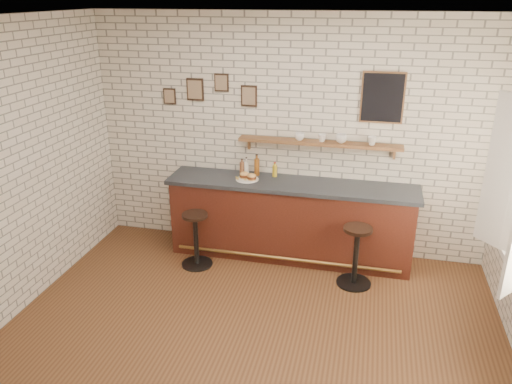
{
  "coord_description": "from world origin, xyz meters",
  "views": [
    {
      "loc": [
        1.0,
        -3.98,
        3.19
      ],
      "look_at": [
        -0.16,
        0.9,
        1.17
      ],
      "focal_mm": 35.0,
      "sensor_mm": 36.0,
      "label": 1
    }
  ],
  "objects_px": {
    "bar_counter": "(290,220)",
    "shelf_cup_a": "(300,136)",
    "bar_stool_left": "(196,238)",
    "shelf_cup_c": "(341,139)",
    "shelf_cup_b": "(322,138)",
    "shelf_cup_d": "(372,141)",
    "sandwich_plate": "(247,179)",
    "bitters_bottle_white": "(246,167)",
    "condiment_bottle_yellow": "(275,171)",
    "bitters_bottle_brown": "(242,168)",
    "bar_stool_right": "(356,254)",
    "ciabatta_sandwich": "(248,176)",
    "bitters_bottle_amber": "(257,167)"
  },
  "relations": [
    {
      "from": "bitters_bottle_amber",
      "to": "bar_stool_left",
      "type": "height_order",
      "value": "bitters_bottle_amber"
    },
    {
      "from": "condiment_bottle_yellow",
      "to": "shelf_cup_c",
      "type": "height_order",
      "value": "shelf_cup_c"
    },
    {
      "from": "bar_counter",
      "to": "shelf_cup_d",
      "type": "relative_size",
      "value": 28.75
    },
    {
      "from": "bar_stool_left",
      "to": "shelf_cup_d",
      "type": "xyz_separation_m",
      "value": [
        2.01,
        0.71,
        1.18
      ]
    },
    {
      "from": "bitters_bottle_brown",
      "to": "bar_stool_right",
      "type": "bearing_deg",
      "value": -23.9
    },
    {
      "from": "shelf_cup_a",
      "to": "bitters_bottle_brown",
      "type": "bearing_deg",
      "value": 169.61
    },
    {
      "from": "condiment_bottle_yellow",
      "to": "shelf_cup_d",
      "type": "bearing_deg",
      "value": 1.4
    },
    {
      "from": "bar_stool_right",
      "to": "bitters_bottle_brown",
      "type": "bearing_deg",
      "value": 156.1
    },
    {
      "from": "bitters_bottle_amber",
      "to": "shelf_cup_b",
      "type": "distance_m",
      "value": 0.91
    },
    {
      "from": "bitters_bottle_brown",
      "to": "bar_counter",
      "type": "bearing_deg",
      "value": -14.39
    },
    {
      "from": "bar_counter",
      "to": "shelf_cup_b",
      "type": "distance_m",
      "value": 1.11
    },
    {
      "from": "bar_counter",
      "to": "bar_stool_left",
      "type": "xyz_separation_m",
      "value": [
        -1.09,
        -0.51,
        -0.13
      ]
    },
    {
      "from": "shelf_cup_a",
      "to": "shelf_cup_b",
      "type": "xyz_separation_m",
      "value": [
        0.28,
        0.0,
        -0.0
      ]
    },
    {
      "from": "ciabatta_sandwich",
      "to": "shelf_cup_a",
      "type": "relative_size",
      "value": 2.03
    },
    {
      "from": "shelf_cup_a",
      "to": "bar_stool_right",
      "type": "bearing_deg",
      "value": -54.07
    },
    {
      "from": "bitters_bottle_brown",
      "to": "shelf_cup_d",
      "type": "bearing_deg",
      "value": 1.03
    },
    {
      "from": "condiment_bottle_yellow",
      "to": "shelf_cup_c",
      "type": "distance_m",
      "value": 0.93
    },
    {
      "from": "bar_counter",
      "to": "bar_stool_right",
      "type": "xyz_separation_m",
      "value": [
        0.85,
        -0.5,
        -0.11
      ]
    },
    {
      "from": "bar_stool_left",
      "to": "shelf_cup_d",
      "type": "height_order",
      "value": "shelf_cup_d"
    },
    {
      "from": "shelf_cup_b",
      "to": "shelf_cup_d",
      "type": "xyz_separation_m",
      "value": [
        0.59,
        0.0,
        0.0
      ]
    },
    {
      "from": "sandwich_plate",
      "to": "ciabatta_sandwich",
      "type": "height_order",
      "value": "ciabatta_sandwich"
    },
    {
      "from": "bitters_bottle_white",
      "to": "shelf_cup_b",
      "type": "distance_m",
      "value": 1.04
    },
    {
      "from": "ciabatta_sandwich",
      "to": "shelf_cup_b",
      "type": "bearing_deg",
      "value": 14.24
    },
    {
      "from": "sandwich_plate",
      "to": "bitters_bottle_white",
      "type": "height_order",
      "value": "bitters_bottle_white"
    },
    {
      "from": "shelf_cup_c",
      "to": "sandwich_plate",
      "type": "bearing_deg",
      "value": 120.36
    },
    {
      "from": "shelf_cup_b",
      "to": "shelf_cup_c",
      "type": "bearing_deg",
      "value": -48.99
    },
    {
      "from": "bar_stool_left",
      "to": "bar_stool_right",
      "type": "relative_size",
      "value": 0.96
    },
    {
      "from": "shelf_cup_a",
      "to": "shelf_cup_d",
      "type": "relative_size",
      "value": 1.09
    },
    {
      "from": "bar_counter",
      "to": "shelf_cup_d",
      "type": "distance_m",
      "value": 1.41
    },
    {
      "from": "bitters_bottle_amber",
      "to": "shelf_cup_d",
      "type": "distance_m",
      "value": 1.46
    },
    {
      "from": "condiment_bottle_yellow",
      "to": "shelf_cup_a",
      "type": "distance_m",
      "value": 0.55
    },
    {
      "from": "bar_counter",
      "to": "bitters_bottle_white",
      "type": "relative_size",
      "value": 13.57
    },
    {
      "from": "bitters_bottle_white",
      "to": "shelf_cup_a",
      "type": "xyz_separation_m",
      "value": [
        0.67,
        0.03,
        0.44
      ]
    },
    {
      "from": "bitters_bottle_amber",
      "to": "bar_stool_left",
      "type": "xyz_separation_m",
      "value": [
        -0.61,
        -0.68,
        -0.75
      ]
    },
    {
      "from": "shelf_cup_c",
      "to": "shelf_cup_d",
      "type": "xyz_separation_m",
      "value": [
        0.36,
        0.0,
        -0.0
      ]
    },
    {
      "from": "bar_stool_left",
      "to": "shelf_cup_c",
      "type": "distance_m",
      "value": 2.15
    },
    {
      "from": "ciabatta_sandwich",
      "to": "bitters_bottle_brown",
      "type": "bearing_deg",
      "value": 123.31
    },
    {
      "from": "bitters_bottle_brown",
      "to": "bar_stool_left",
      "type": "relative_size",
      "value": 0.29
    },
    {
      "from": "bitters_bottle_brown",
      "to": "shelf_cup_c",
      "type": "height_order",
      "value": "shelf_cup_c"
    },
    {
      "from": "sandwich_plate",
      "to": "condiment_bottle_yellow",
      "type": "relative_size",
      "value": 1.48
    },
    {
      "from": "bar_counter",
      "to": "shelf_cup_a",
      "type": "distance_m",
      "value": 1.06
    },
    {
      "from": "ciabatta_sandwich",
      "to": "bar_stool_right",
      "type": "relative_size",
      "value": 0.32
    },
    {
      "from": "shelf_cup_a",
      "to": "shelf_cup_d",
      "type": "xyz_separation_m",
      "value": [
        0.87,
        0.0,
        0.0
      ]
    },
    {
      "from": "bar_stool_left",
      "to": "bar_stool_right",
      "type": "height_order",
      "value": "bar_stool_right"
    },
    {
      "from": "ciabatta_sandwich",
      "to": "bitters_bottle_white",
      "type": "bearing_deg",
      "value": 109.73
    },
    {
      "from": "shelf_cup_d",
      "to": "sandwich_plate",
      "type": "bearing_deg",
      "value": 158.68
    },
    {
      "from": "bitters_bottle_amber",
      "to": "shelf_cup_c",
      "type": "relative_size",
      "value": 2.06
    },
    {
      "from": "shelf_cup_c",
      "to": "bitters_bottle_amber",
      "type": "bearing_deg",
      "value": 110.69
    },
    {
      "from": "bitters_bottle_amber",
      "to": "shelf_cup_b",
      "type": "relative_size",
      "value": 2.82
    },
    {
      "from": "bitters_bottle_white",
      "to": "shelf_cup_d",
      "type": "relative_size",
      "value": 2.12
    }
  ]
}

